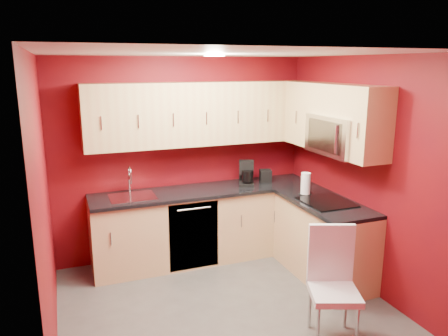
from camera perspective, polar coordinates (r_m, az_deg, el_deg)
floor at (r=4.65m, az=0.21°, el=-17.75°), size 3.20×3.20×0.00m
ceiling at (r=3.98m, az=0.25°, el=14.78°), size 3.20×3.20×0.00m
wall_back at (r=5.53m, az=-5.40°, el=1.27°), size 3.20×0.00×3.20m
wall_front at (r=2.88m, az=11.28°, el=-10.48°), size 3.20×0.00×3.20m
wall_left at (r=3.89m, az=-22.42°, el=-4.91°), size 0.00×3.00×3.00m
wall_right at (r=4.93m, az=17.83°, el=-0.80°), size 0.00×3.00×3.00m
base_cabinets_back at (r=5.54m, az=-2.36°, el=-7.46°), size 2.80×0.60×0.87m
base_cabinets_right at (r=5.20m, az=12.84°, el=-9.21°), size 0.60×1.30×0.87m
countertop_back at (r=5.38m, az=-2.36°, el=-2.98°), size 2.80×0.63×0.04m
countertop_right at (r=5.03m, az=13.06°, el=-4.50°), size 0.63×1.27×0.04m
upper_cabinets_back at (r=5.33m, az=-2.94°, el=7.12°), size 2.80×0.35×0.75m
upper_cabinets_right at (r=5.07m, az=13.67°, el=7.16°), size 0.35×1.55×0.75m
microwave at (r=4.89m, az=14.82°, el=4.18°), size 0.42×0.76×0.42m
cooktop at (r=4.99m, az=13.25°, el=-4.34°), size 0.50×0.55×0.01m
sink at (r=5.18m, az=-11.92°, el=-3.29°), size 0.52×0.42×0.35m
dishwasher_front at (r=5.21m, az=-3.96°, el=-8.85°), size 0.60×0.02×0.82m
downlight at (r=4.26m, az=-1.26°, el=14.48°), size 0.20×0.20×0.01m
coffee_maker at (r=5.52m, az=2.95°, el=-0.69°), size 0.26×0.30×0.31m
napkin_holder at (r=5.71m, az=5.44°, el=-1.02°), size 0.18×0.18×0.16m
paper_towel at (r=5.20m, az=10.62°, el=-2.04°), size 0.19×0.19×0.26m
dining_chair at (r=4.06m, az=14.22°, el=-14.84°), size 0.54×0.55×1.02m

